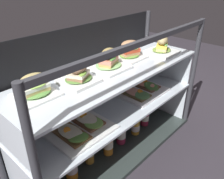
{
  "coord_description": "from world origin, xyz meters",
  "views": [
    {
      "loc": [
        -0.93,
        -0.86,
        1.16
      ],
      "look_at": [
        0.0,
        0.0,
        0.48
      ],
      "focal_mm": 37.24,
      "sensor_mm": 36.0,
      "label": 1
    }
  ],
  "objects_px": {
    "juice_bottle_near_post": "(71,167)",
    "juice_bottle_front_middle": "(108,142)",
    "open_sandwich_tray_near_right_corner": "(80,127)",
    "juice_bottle_front_fourth": "(145,116)",
    "plated_roll_sandwich_near_left_corner": "(78,75)",
    "open_sandwich_tray_near_left_corner": "(141,90)",
    "juice_bottle_back_left": "(136,125)",
    "plated_roll_sandwich_right_of_center": "(35,88)",
    "plated_roll_sandwich_near_right_corner": "(109,62)",
    "juice_bottle_front_left_end": "(89,150)",
    "juice_bottle_back_center": "(121,132)",
    "plated_roll_sandwich_far_right": "(162,47)",
    "plated_roll_sandwich_far_left": "(130,52)"
  },
  "relations": [
    {
      "from": "juice_bottle_near_post",
      "to": "juice_bottle_front_middle",
      "type": "height_order",
      "value": "juice_bottle_front_middle"
    },
    {
      "from": "open_sandwich_tray_near_right_corner",
      "to": "juice_bottle_front_fourth",
      "type": "height_order",
      "value": "open_sandwich_tray_near_right_corner"
    },
    {
      "from": "plated_roll_sandwich_near_left_corner",
      "to": "open_sandwich_tray_near_left_corner",
      "type": "xyz_separation_m",
      "value": [
        0.54,
        -0.02,
        -0.28
      ]
    },
    {
      "from": "juice_bottle_front_middle",
      "to": "juice_bottle_back_left",
      "type": "distance_m",
      "value": 0.3
    },
    {
      "from": "plated_roll_sandwich_right_of_center",
      "to": "juice_bottle_front_middle",
      "type": "height_order",
      "value": "plated_roll_sandwich_right_of_center"
    },
    {
      "from": "plated_roll_sandwich_near_right_corner",
      "to": "juice_bottle_front_fourth",
      "type": "xyz_separation_m",
      "value": [
        0.36,
        -0.04,
        -0.55
      ]
    },
    {
      "from": "open_sandwich_tray_near_left_corner",
      "to": "juice_bottle_back_left",
      "type": "relative_size",
      "value": 1.71
    },
    {
      "from": "juice_bottle_front_middle",
      "to": "juice_bottle_front_left_end",
      "type": "bearing_deg",
      "value": 166.73
    },
    {
      "from": "plated_roll_sandwich_near_right_corner",
      "to": "juice_bottle_back_center",
      "type": "relative_size",
      "value": 0.91
    },
    {
      "from": "plated_roll_sandwich_near_right_corner",
      "to": "plated_roll_sandwich_right_of_center",
      "type": "bearing_deg",
      "value": 177.07
    },
    {
      "from": "plated_roll_sandwich_far_right",
      "to": "juice_bottle_back_left",
      "type": "distance_m",
      "value": 0.6
    },
    {
      "from": "plated_roll_sandwich_near_right_corner",
      "to": "juice_bottle_front_left_end",
      "type": "bearing_deg",
      "value": -174.31
    },
    {
      "from": "plated_roll_sandwich_far_right",
      "to": "open_sandwich_tray_near_left_corner",
      "type": "relative_size",
      "value": 0.59
    },
    {
      "from": "juice_bottle_back_center",
      "to": "juice_bottle_near_post",
      "type": "bearing_deg",
      "value": 178.55
    },
    {
      "from": "juice_bottle_near_post",
      "to": "juice_bottle_back_left",
      "type": "distance_m",
      "value": 0.59
    },
    {
      "from": "plated_roll_sandwich_right_of_center",
      "to": "juice_bottle_front_left_end",
      "type": "bearing_deg",
      "value": -9.75
    },
    {
      "from": "plated_roll_sandwich_near_left_corner",
      "to": "juice_bottle_front_fourth",
      "type": "height_order",
      "value": "plated_roll_sandwich_near_left_corner"
    },
    {
      "from": "juice_bottle_front_left_end",
      "to": "juice_bottle_back_center",
      "type": "relative_size",
      "value": 1.02
    },
    {
      "from": "juice_bottle_front_left_end",
      "to": "plated_roll_sandwich_far_left",
      "type": "bearing_deg",
      "value": 5.93
    },
    {
      "from": "juice_bottle_front_middle",
      "to": "juice_bottle_front_fourth",
      "type": "bearing_deg",
      "value": 1.42
    },
    {
      "from": "plated_roll_sandwich_far_left",
      "to": "plated_roll_sandwich_near_right_corner",
      "type": "bearing_deg",
      "value": -173.83
    },
    {
      "from": "juice_bottle_back_center",
      "to": "juice_bottle_front_fourth",
      "type": "relative_size",
      "value": 1.16
    },
    {
      "from": "juice_bottle_front_left_end",
      "to": "juice_bottle_front_middle",
      "type": "bearing_deg",
      "value": -13.27
    },
    {
      "from": "juice_bottle_front_left_end",
      "to": "juice_bottle_front_middle",
      "type": "xyz_separation_m",
      "value": [
        0.14,
        -0.03,
        -0.0
      ]
    },
    {
      "from": "plated_roll_sandwich_right_of_center",
      "to": "juice_bottle_back_left",
      "type": "bearing_deg",
      "value": -6.69
    },
    {
      "from": "plated_roll_sandwich_far_right",
      "to": "open_sandwich_tray_near_left_corner",
      "type": "bearing_deg",
      "value": 166.45
    },
    {
      "from": "plated_roll_sandwich_near_right_corner",
      "to": "plated_roll_sandwich_far_right",
      "type": "relative_size",
      "value": 1.04
    },
    {
      "from": "plated_roll_sandwich_right_of_center",
      "to": "open_sandwich_tray_near_right_corner",
      "type": "xyz_separation_m",
      "value": [
        0.18,
        -0.08,
        -0.29
      ]
    },
    {
      "from": "plated_roll_sandwich_near_left_corner",
      "to": "juice_bottle_front_left_end",
      "type": "relative_size",
      "value": 0.77
    },
    {
      "from": "open_sandwich_tray_near_left_corner",
      "to": "juice_bottle_front_middle",
      "type": "distance_m",
      "value": 0.44
    },
    {
      "from": "juice_bottle_near_post",
      "to": "juice_bottle_back_left",
      "type": "bearing_deg",
      "value": -2.24
    },
    {
      "from": "plated_roll_sandwich_far_right",
      "to": "juice_bottle_back_center",
      "type": "xyz_separation_m",
      "value": [
        -0.38,
        0.03,
        -0.53
      ]
    },
    {
      "from": "juice_bottle_back_center",
      "to": "juice_bottle_back_left",
      "type": "height_order",
      "value": "juice_bottle_back_center"
    },
    {
      "from": "plated_roll_sandwich_far_right",
      "to": "juice_bottle_front_middle",
      "type": "bearing_deg",
      "value": 177.5
    },
    {
      "from": "open_sandwich_tray_near_left_corner",
      "to": "juice_bottle_front_left_end",
      "type": "relative_size",
      "value": 1.46
    },
    {
      "from": "juice_bottle_front_middle",
      "to": "plated_roll_sandwich_near_right_corner",
      "type": "bearing_deg",
      "value": 36.6
    },
    {
      "from": "plated_roll_sandwich_far_left",
      "to": "juice_bottle_back_left",
      "type": "distance_m",
      "value": 0.56
    },
    {
      "from": "plated_roll_sandwich_right_of_center",
      "to": "juice_bottle_back_left",
      "type": "relative_size",
      "value": 0.93
    },
    {
      "from": "juice_bottle_back_center",
      "to": "open_sandwich_tray_near_right_corner",
      "type": "bearing_deg",
      "value": -178.13
    },
    {
      "from": "open_sandwich_tray_near_left_corner",
      "to": "juice_bottle_front_fourth",
      "type": "distance_m",
      "value": 0.27
    },
    {
      "from": "plated_roll_sandwich_far_left",
      "to": "open_sandwich_tray_near_left_corner",
      "type": "relative_size",
      "value": 0.55
    },
    {
      "from": "open_sandwich_tray_near_right_corner",
      "to": "juice_bottle_back_center",
      "type": "xyz_separation_m",
      "value": [
        0.36,
        0.01,
        -0.25
      ]
    },
    {
      "from": "open_sandwich_tray_near_right_corner",
      "to": "juice_bottle_back_left",
      "type": "xyz_separation_m",
      "value": [
        0.52,
        -0.0,
        -0.26
      ]
    },
    {
      "from": "plated_roll_sandwich_near_left_corner",
      "to": "juice_bottle_front_middle",
      "type": "distance_m",
      "value": 0.56
    },
    {
      "from": "plated_roll_sandwich_far_right",
      "to": "juice_bottle_front_left_end",
      "type": "bearing_deg",
      "value": 175.2
    },
    {
      "from": "juice_bottle_near_post",
      "to": "juice_bottle_front_left_end",
      "type": "xyz_separation_m",
      "value": [
        0.16,
        0.01,
        0.02
      ]
    },
    {
      "from": "juice_bottle_back_center",
      "to": "juice_bottle_back_left",
      "type": "relative_size",
      "value": 1.15
    },
    {
      "from": "plated_roll_sandwich_right_of_center",
      "to": "juice_bottle_front_middle",
      "type": "bearing_deg",
      "value": -10.97
    },
    {
      "from": "plated_roll_sandwich_far_right",
      "to": "juice_bottle_near_post",
      "type": "height_order",
      "value": "plated_roll_sandwich_far_right"
    },
    {
      "from": "open_sandwich_tray_near_left_corner",
      "to": "juice_bottle_front_left_end",
      "type": "distance_m",
      "value": 0.56
    }
  ]
}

